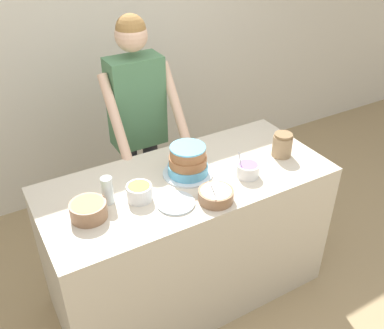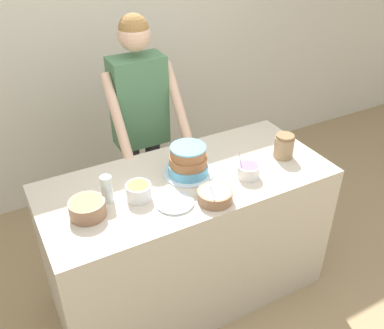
{
  "view_description": "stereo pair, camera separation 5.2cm",
  "coord_description": "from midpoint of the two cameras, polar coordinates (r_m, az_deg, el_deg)",
  "views": [
    {
      "loc": [
        -1.0,
        -1.4,
        2.34
      ],
      "look_at": [
        0.01,
        0.34,
        1.04
      ],
      "focal_mm": 40.0,
      "sensor_mm": 36.0,
      "label": 1
    },
    {
      "loc": [
        -0.95,
        -1.43,
        2.34
      ],
      "look_at": [
        0.01,
        0.34,
        1.04
      ],
      "focal_mm": 40.0,
      "sensor_mm": 36.0,
      "label": 2
    }
  ],
  "objects": [
    {
      "name": "frosting_bowl_white",
      "position": [
        2.29,
        3.74,
        -4.12
      ],
      "size": [
        0.19,
        0.19,
        0.14
      ],
      "color": "#936B4C",
      "rests_on": "counter"
    },
    {
      "name": "ceramic_plate",
      "position": [
        2.28,
        -1.65,
        -5.12
      ],
      "size": [
        0.21,
        0.21,
        0.01
      ],
      "color": "silver",
      "rests_on": "counter"
    },
    {
      "name": "frosting_bowl_orange",
      "position": [
        2.3,
        -6.48,
        -3.54
      ],
      "size": [
        0.14,
        0.14,
        0.09
      ],
      "color": "white",
      "rests_on": "counter"
    },
    {
      "name": "frosting_bowl_olive",
      "position": [
        2.23,
        -13.13,
        -5.66
      ],
      "size": [
        0.19,
        0.19,
        0.09
      ],
      "color": "#936B4C",
      "rests_on": "counter"
    },
    {
      "name": "person_baker",
      "position": [
        2.95,
        -6.43,
        6.86
      ],
      "size": [
        0.49,
        0.47,
        1.71
      ],
      "color": "#2D2D38",
      "rests_on": "ground_plane"
    },
    {
      "name": "counter",
      "position": [
        2.77,
        -0.0,
        -9.77
      ],
      "size": [
        1.71,
        0.76,
        0.93
      ],
      "color": "beige",
      "rests_on": "ground_plane"
    },
    {
      "name": "ground_plane",
      "position": [
        2.9,
        3.84,
        -21.07
      ],
      "size": [
        14.0,
        14.0,
        0.0
      ],
      "primitive_type": "plane",
      "color": "tan"
    },
    {
      "name": "drinking_glass",
      "position": [
        2.29,
        -10.64,
        -3.23
      ],
      "size": [
        0.06,
        0.06,
        0.16
      ],
      "color": "silver",
      "rests_on": "counter"
    },
    {
      "name": "frosting_bowl_purple",
      "position": [
        2.49,
        8.11,
        -0.79
      ],
      "size": [
        0.13,
        0.13,
        0.15
      ],
      "color": "white",
      "rests_on": "counter"
    },
    {
      "name": "stoneware_jar",
      "position": [
        2.7,
        12.7,
        2.4
      ],
      "size": [
        0.12,
        0.12,
        0.15
      ],
      "color": "#9E7F5B",
      "rests_on": "counter"
    },
    {
      "name": "wall_back",
      "position": [
        3.59,
        -11.95,
        15.29
      ],
      "size": [
        10.0,
        0.05,
        2.6
      ],
      "color": "silver",
      "rests_on": "ground_plane"
    },
    {
      "name": "cake",
      "position": [
        2.46,
        0.09,
        0.36
      ],
      "size": [
        0.3,
        0.3,
        0.19
      ],
      "color": "silver",
      "rests_on": "counter"
    }
  ]
}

